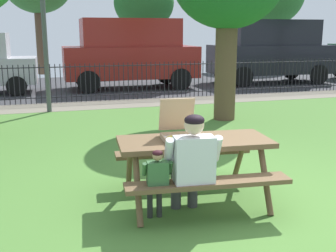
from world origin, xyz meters
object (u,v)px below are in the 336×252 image
object	(u,v)px
picnic_table_foreground	(194,153)
parked_car_right	(271,50)
lamp_post_walkway	(43,5)
parked_car_center	(130,52)
adult_at_table	(192,162)
child_at_table	(157,178)
far_tree_center	(144,3)
pizza_box_open	(180,131)

from	to	relation	value
picnic_table_foreground	parked_car_right	world-z (taller)	parked_car_right
lamp_post_walkway	parked_car_center	distance (m)	5.07
adult_at_table	child_at_table	bearing A→B (deg)	179.22
child_at_table	far_tree_center	world-z (taller)	far_tree_center
parked_car_center	parked_car_right	bearing A→B (deg)	-0.00
lamp_post_walkway	far_tree_center	distance (m)	11.40
adult_at_table	lamp_post_walkway	size ratio (longest dim) A/B	0.27
child_at_table	parked_car_right	xyz separation A→B (m)	(7.60, 10.91, 0.80)
parked_car_right	lamp_post_walkway	bearing A→B (deg)	-155.52
picnic_table_foreground	parked_car_right	distance (m)	12.59
child_at_table	parked_car_right	size ratio (longest dim) A/B	0.18
child_at_table	picnic_table_foreground	bearing A→B (deg)	38.85
adult_at_table	parked_car_right	bearing A→B (deg)	56.56
parked_car_right	far_tree_center	world-z (taller)	far_tree_center
pizza_box_open	far_tree_center	world-z (taller)	far_tree_center
adult_at_table	parked_car_right	size ratio (longest dim) A/B	0.25
picnic_table_foreground	child_at_table	size ratio (longest dim) A/B	2.31
adult_at_table	parked_car_center	distance (m)	11.05
parked_car_right	child_at_table	bearing A→B (deg)	-124.85
parked_car_center	parked_car_right	distance (m)	5.64
picnic_table_foreground	adult_at_table	world-z (taller)	adult_at_table
far_tree_center	lamp_post_walkway	bearing A→B (deg)	-115.88
picnic_table_foreground	far_tree_center	bearing A→B (deg)	78.58
pizza_box_open	far_tree_center	distance (m)	17.25
child_at_table	parked_car_center	distance (m)	11.12
picnic_table_foreground	pizza_box_open	size ratio (longest dim) A/B	3.58
picnic_table_foreground	child_at_table	xyz separation A→B (m)	(-0.59, -0.48, -0.09)
lamp_post_walkway	parked_car_center	xyz separation A→B (m)	(2.94, 3.91, -1.34)
child_at_table	parked_car_right	bearing A→B (deg)	55.15
adult_at_table	far_tree_center	size ratio (longest dim) A/B	0.25
parked_car_center	far_tree_center	distance (m)	6.96
parked_car_right	far_tree_center	xyz separation A→B (m)	(-3.62, 6.32, 2.09)
adult_at_table	lamp_post_walkway	bearing A→B (deg)	101.08
child_at_table	parked_car_center	xyz separation A→B (m)	(1.96, 10.91, 0.80)
pizza_box_open	parked_car_center	distance (m)	10.49
pizza_box_open	lamp_post_walkway	size ratio (longest dim) A/B	0.12
child_at_table	lamp_post_walkway	world-z (taller)	lamp_post_walkway
picnic_table_foreground	pizza_box_open	xyz separation A→B (m)	(-0.16, 0.07, 0.26)
pizza_box_open	adult_at_table	world-z (taller)	pizza_box_open
pizza_box_open	parked_car_right	distance (m)	12.61
pizza_box_open	parked_car_center	size ratio (longest dim) A/B	0.11
lamp_post_walkway	picnic_table_foreground	bearing A→B (deg)	-76.39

